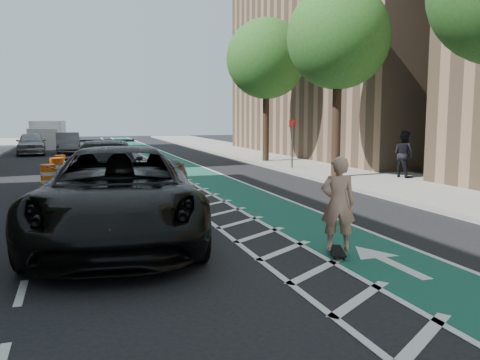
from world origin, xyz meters
name	(u,v)px	position (x,y,z in m)	size (l,w,h in m)	color
ground	(194,240)	(0.00, 0.00, 0.00)	(120.00, 120.00, 0.00)	black
bike_lane	(210,180)	(3.00, 10.00, 0.01)	(2.00, 90.00, 0.01)	#165038
buffer_strip	(175,181)	(1.50, 10.00, 0.01)	(1.40, 90.00, 0.01)	silver
sidewalk_right	(348,173)	(9.50, 10.00, 0.07)	(5.00, 90.00, 0.15)	gray
curb_right	(299,174)	(7.05, 10.00, 0.08)	(0.12, 90.00, 0.16)	gray
building_right_far	(381,13)	(17.50, 20.00, 9.50)	(14.00, 22.00, 19.00)	#84664C
tree_r_c	(342,37)	(7.90, 8.00, 5.77)	(4.20, 4.20, 7.90)	#382619
tree_r_d	(268,58)	(7.90, 16.00, 5.77)	(4.20, 4.20, 7.90)	#382619
sign_post	(292,143)	(7.60, 12.00, 1.35)	(0.35, 0.08, 2.47)	#4C4C4C
skateboard	(337,251)	(2.30, -2.05, 0.09)	(0.53, 0.88, 0.11)	black
skateboarder	(338,204)	(2.30, -2.05, 1.01)	(0.65, 0.43, 1.78)	tan
suv_near	(119,194)	(-1.49, 0.53, 0.99)	(3.29, 7.13, 1.98)	black
suv_far	(105,167)	(-1.37, 7.50, 0.90)	(2.51, 6.17, 1.79)	black
car_silver	(31,143)	(-5.20, 27.52, 0.78)	(1.85, 4.59, 1.56)	#99989D
car_grey	(68,143)	(-2.80, 27.76, 0.75)	(1.58, 4.53, 1.49)	#58575C
pedestrian	(404,154)	(10.45, 7.22, 1.10)	(0.93, 0.72, 1.90)	black
box_truck	(47,136)	(-4.47, 34.91, 1.04)	(2.84, 5.60, 2.26)	white
barrel_a	(49,178)	(-3.29, 9.00, 0.43)	(0.67, 0.67, 0.92)	#F35F0C
barrel_b	(57,170)	(-3.06, 11.56, 0.45)	(0.70, 0.70, 0.95)	#DB510B
barrel_c	(60,165)	(-3.02, 14.53, 0.40)	(0.63, 0.63, 0.86)	orange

